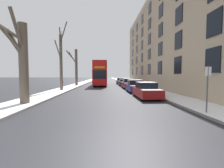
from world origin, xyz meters
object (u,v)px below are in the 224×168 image
Objects in this scene: bare_tree_left_1 at (61,59)px; pedestrian_left_sidewalk at (62,83)px; oncoming_van at (98,78)px; bare_tree_left_2 at (76,66)px; parked_car_1 at (135,86)px; parked_car_3 at (124,83)px; bare_tree_left_0 at (22,60)px; parked_car_2 at (128,84)px; street_sign_post at (207,87)px; double_decker_bus at (100,73)px; parked_car_4 at (120,81)px; parked_car_0 at (146,91)px.

pedestrian_left_sidewalk is (-0.63, 2.44, -3.19)m from bare_tree_left_1.
bare_tree_left_2 is at bearing -102.72° from oncoming_van.
parked_car_3 is (0.00, 11.06, -0.06)m from parked_car_1.
bare_tree_left_0 reaches higher than parked_car_2.
parked_car_3 is (9.22, 0.34, -3.11)m from bare_tree_left_2.
bare_tree_left_0 is at bearing 163.90° from street_sign_post.
oncoming_van is 1.96× the size of street_sign_post.
double_decker_bus is 5.04m from parked_car_3.
parked_car_1 is at bearing -7.33° from bare_tree_left_1.
bare_tree_left_1 is 9.90m from parked_car_1.
bare_tree_left_2 is 15.84m from oncoming_van.
bare_tree_left_2 is 1.56× the size of parked_car_4.
parked_car_3 is 1.68× the size of street_sign_post.
bare_tree_left_0 is at bearing -124.84° from parked_car_2.
parked_car_4 is at bearing 105.55° from pedestrian_left_sidewalk.
double_decker_bus is at bearing 104.58° from street_sign_post.
parked_car_3 is at bearing 90.00° from parked_car_1.
parked_car_4 is at bearing 70.03° from bare_tree_left_0.
parked_car_3 is 0.86× the size of oncoming_van.
parked_car_1 reaches higher than parked_car_0.
double_decker_bus is at bearing 170.11° from parked_car_3.
parked_car_2 is 1.86× the size of street_sign_post.
bare_tree_left_0 is 3.78× the size of pedestrian_left_sidewalk.
oncoming_van is (-5.78, 30.90, 0.59)m from parked_car_0.
street_sign_post is at bearing -79.07° from oncoming_van.
bare_tree_left_0 is 9.95m from parked_car_0.
parked_car_1 is 17.31m from parked_car_4.
bare_tree_left_2 is at bearing -166.29° from double_decker_bus.
double_decker_bus is at bearing -129.98° from parked_car_4.
bare_tree_left_0 reaches higher than pedestrian_left_sidewalk.
oncoming_van is (-1.20, 14.13, -1.35)m from double_decker_bus.
oncoming_van is at bearing 130.98° from pedestrian_left_sidewalk.
parked_car_0 is 0.93× the size of parked_car_4.
street_sign_post is (10.60, -12.16, -2.63)m from bare_tree_left_1.
parked_car_4 is 10.44m from oncoming_van.
bare_tree_left_1 reaches higher than parked_car_1.
parked_car_2 is 12.06m from parked_car_4.
parked_car_1 is 2.48× the size of pedestrian_left_sidewalk.
parked_car_1 reaches higher than parked_car_3.
parked_car_2 is (9.17, 13.18, -2.33)m from bare_tree_left_0.
bare_tree_left_1 reaches higher than street_sign_post.
bare_tree_left_2 is at bearing 90.15° from bare_tree_left_0.
bare_tree_left_0 is at bearing -139.16° from parked_car_1.
parked_car_3 is 0.93× the size of parked_car_4.
double_decker_bus is (4.66, 10.67, -1.45)m from bare_tree_left_1.
parked_car_4 is at bearing 92.76° from street_sign_post.
parked_car_3 is 6.25m from parked_car_4.
bare_tree_left_1 is 11.73m from double_decker_bus.
street_sign_post is at bearing -75.42° from double_decker_bus.
parked_car_1 is at bearing 31.14° from pedestrian_left_sidewalk.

